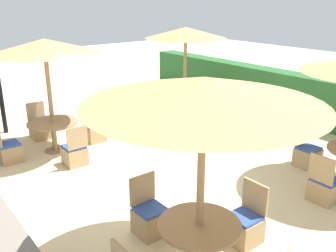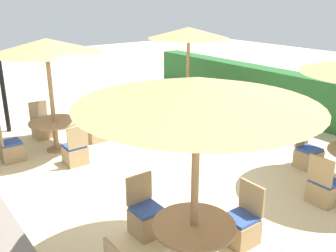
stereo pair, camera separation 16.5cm
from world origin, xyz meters
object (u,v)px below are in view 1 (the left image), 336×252
(round_table_front_right, at_px, (199,233))
(patio_chair_front_left_north, at_px, (95,131))
(patio_chair_front_right_west, at_px, (150,218))
(patio_chair_back_right_west, at_px, (307,155))
(parasol_front_right, at_px, (204,91))
(patio_chair_front_left_south, at_px, (9,151))
(patio_chair_front_left_east, at_px, (75,154))
(round_table_back_left, at_px, (185,96))
(parasol_front_left, at_px, (44,47))
(parasol_back_left, at_px, (186,33))
(patio_chair_back_left_east, at_px, (204,112))
(patio_chair_front_right_north, at_px, (245,226))
(patio_chair_back_right_south, at_px, (324,188))
(patio_chair_front_left_west, at_px, (40,128))
(round_table_front_left, at_px, (53,127))
(patio_chair_back_left_north, at_px, (206,101))

(round_table_front_right, height_order, patio_chair_front_left_north, patio_chair_front_left_north)
(patio_chair_front_right_west, bearing_deg, patio_chair_back_right_west, 178.33)
(parasol_front_right, bearing_deg, patio_chair_front_right_west, -178.26)
(patio_chair_front_left_south, bearing_deg, patio_chair_front_left_east, 46.21)
(parasol_front_right, bearing_deg, round_table_back_left, 140.97)
(parasol_front_left, relative_size, parasol_back_left, 1.00)
(patio_chair_back_left_east, relative_size, patio_chair_back_right_west, 1.00)
(patio_chair_front_right_north, distance_m, parasol_back_left, 6.94)
(patio_chair_front_right_west, distance_m, patio_chair_front_left_south, 4.21)
(patio_chair_back_right_south, bearing_deg, patio_chair_front_left_west, -155.47)
(round_table_front_left, relative_size, patio_chair_front_left_north, 1.26)
(patio_chair_front_left_south, bearing_deg, patio_chair_front_right_west, 12.73)
(round_table_front_left, relative_size, patio_chair_front_left_west, 1.26)
(patio_chair_back_right_west, bearing_deg, round_table_front_right, 13.27)
(round_table_front_left, height_order, patio_chair_front_left_west, patio_chair_front_left_west)
(round_table_front_right, bearing_deg, parasol_front_right, 0.00)
(parasol_front_left, xyz_separation_m, patio_chair_front_left_east, (1.03, 0.05, -2.21))
(round_table_front_right, distance_m, patio_chair_front_left_east, 4.15)
(parasol_front_right, relative_size, patio_chair_front_right_west, 3.11)
(patio_chair_front_left_south, bearing_deg, parasol_front_right, 10.49)
(patio_chair_back_right_west, bearing_deg, round_table_back_left, -95.36)
(round_table_front_left, bearing_deg, patio_chair_front_left_west, 177.97)
(patio_chair_front_left_north, relative_size, patio_chair_back_left_east, 1.00)
(parasol_front_right, bearing_deg, patio_chair_front_left_north, 167.34)
(patio_chair_front_left_north, relative_size, parasol_back_left, 0.35)
(parasol_front_right, bearing_deg, patio_chair_front_left_west, 178.87)
(patio_chair_front_right_north, distance_m, patio_chair_front_left_north, 5.13)
(round_table_back_left, height_order, patio_chair_back_right_south, patio_chair_back_right_south)
(patio_chair_front_left_east, bearing_deg, round_table_front_right, -91.82)
(patio_chair_front_right_north, xyz_separation_m, parasol_back_left, (-5.53, 3.54, 2.22))
(patio_chair_front_left_south, bearing_deg, patio_chair_back_right_west, 50.00)
(parasol_back_left, bearing_deg, patio_chair_back_left_north, 86.96)
(round_table_front_right, xyz_separation_m, patio_chair_front_left_north, (-5.15, 1.16, -0.31))
(parasol_front_left, bearing_deg, patio_chair_front_left_south, -91.04)
(round_table_back_left, distance_m, patio_chair_back_right_west, 4.63)
(patio_chair_front_left_south, xyz_separation_m, patio_chair_front_left_north, (0.03, 2.12, 0.00))
(patio_chair_back_right_south, bearing_deg, round_table_front_right, -91.41)
(patio_chair_front_left_east, height_order, patio_chair_back_left_north, same)
(patio_chair_front_right_north, distance_m, patio_chair_front_left_east, 4.20)
(patio_chair_front_right_north, bearing_deg, round_table_back_left, -32.63)
(parasol_front_right, relative_size, patio_chair_front_right_north, 3.11)
(round_table_front_right, distance_m, patio_chair_front_left_north, 5.29)
(patio_chair_back_right_south, bearing_deg, patio_chair_front_right_west, -110.87)
(parasol_back_left, height_order, patio_chair_back_right_south, parasol_back_left)
(parasol_front_right, distance_m, patio_chair_back_left_north, 8.03)
(patio_chair_back_left_east, bearing_deg, patio_chair_back_left_north, 43.70)
(round_table_front_right, distance_m, parasol_front_left, 5.51)
(round_table_front_left, xyz_separation_m, patio_chair_back_left_east, (0.51, 4.42, -0.33))
(parasol_back_left, distance_m, patio_chair_back_right_west, 5.12)
(patio_chair_front_left_north, xyz_separation_m, patio_chair_back_right_south, (5.23, 1.84, 0.00))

